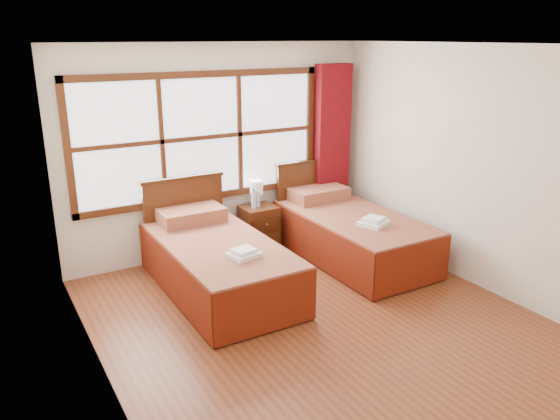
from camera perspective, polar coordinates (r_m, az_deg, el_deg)
floor at (r=5.44m, az=4.18°, el=-11.69°), size 4.50×4.50×0.00m
ceiling at (r=4.73m, az=4.91°, el=16.87°), size 4.50×4.50×0.00m
wall_back at (r=6.84m, az=-6.29°, el=6.13°), size 4.00×0.00×4.00m
wall_left at (r=4.18m, az=-18.73°, el=-2.36°), size 0.00×4.50×4.50m
wall_right at (r=6.26m, az=19.82°, el=4.07°), size 0.00×4.50×4.50m
window at (r=6.67m, az=-8.18°, el=7.51°), size 3.16×0.06×1.56m
curtain at (r=7.53m, az=5.42°, el=6.23°), size 0.50×0.16×2.30m
bed_left at (r=6.00m, az=-6.63°, el=-5.35°), size 1.10×2.13×1.07m
bed_right at (r=6.86m, az=7.31°, el=-2.35°), size 1.10×2.13×1.07m
nightstand at (r=7.06m, az=-2.22°, el=-1.90°), size 0.44×0.43×0.59m
towels_left at (r=5.44m, az=-3.80°, el=-4.55°), size 0.33×0.30×0.08m
towels_right at (r=6.40m, az=9.73°, el=-1.24°), size 0.40×0.38×0.09m
lamp at (r=6.96m, az=-2.49°, el=2.32°), size 0.17×0.17×0.33m
bottle_near at (r=6.88m, az=-2.77°, el=1.11°), size 0.07×0.07×0.25m
bottle_far at (r=6.93m, az=-2.36°, el=1.18°), size 0.06×0.06×0.23m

